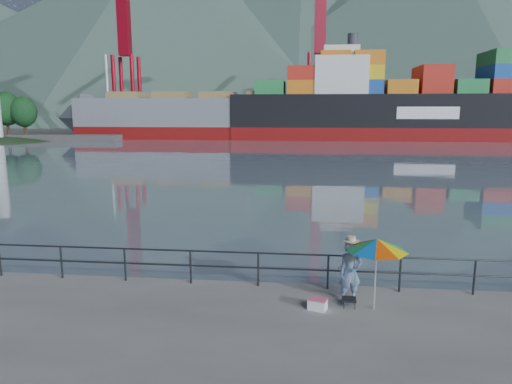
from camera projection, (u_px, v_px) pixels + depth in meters
harbor_water at (297, 126)px, 138.93m from camera, size 500.00×280.00×0.00m
far_dock at (339, 132)px, 101.69m from camera, size 200.00×40.00×0.40m
guardrail at (224, 268)px, 13.29m from camera, size 22.00×0.06×1.03m
mountains at (388, 40)px, 204.66m from camera, size 600.00×332.80×80.00m
port_cranes at (455, 52)px, 87.87m from camera, size 116.00×28.00×38.40m
container_stacks at (438, 117)px, 100.03m from camera, size 58.00×8.40×7.80m
fisherman at (350, 272)px, 12.02m from camera, size 0.68×0.52×1.67m
beach_umbrella at (377, 245)px, 11.40m from camera, size 1.83×1.83×1.89m
folding_stool at (349, 302)px, 11.86m from camera, size 0.36×0.36×0.23m
cooler_bag at (317, 305)px, 11.70m from camera, size 0.53×0.43×0.26m
fishing_rod at (347, 288)px, 13.11m from camera, size 0.44×1.73×1.25m
bulk_carrier at (247, 115)px, 83.23m from camera, size 57.86×10.01×14.50m
container_ship at (430, 105)px, 79.90m from camera, size 65.84×10.97×18.10m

